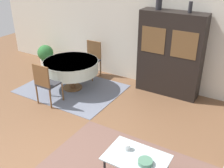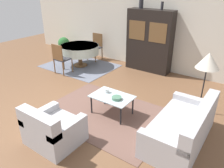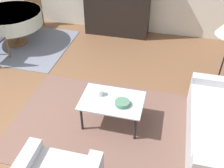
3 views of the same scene
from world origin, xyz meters
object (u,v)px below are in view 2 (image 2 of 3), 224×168
Objects in this scene: armchair at (53,130)px; bowl at (117,98)px; coffee_table at (112,98)px; potted_plant at (64,45)px; couch at (183,128)px; floor_lamp at (208,62)px; display_cabinet at (149,41)px; vase_tall at (141,4)px; cup at (107,90)px; dining_table at (80,49)px; dining_chair_far at (96,45)px; dining_chair_near at (60,57)px; vase_short at (162,6)px.

armchair is 1.47m from bowl.
bowl is at bearing -20.58° from coffee_table.
couch is at bearing -24.38° from potted_plant.
floor_lamp reaches higher than potted_plant.
display_cabinet is 9.50× the size of bowl.
vase_tall reaches higher than couch.
cup is at bearing -147.33° from floor_lamp.
cup is at bearing 159.76° from coffee_table.
cup is (-0.20, 0.07, 0.10)m from coffee_table.
floor_lamp is 6.82× the size of bowl.
dining_table reaches higher than potted_plant.
dining_chair_far is at bearing -175.89° from display_cabinet.
armchair is 4.47m from display_cabinet.
floor_lamp is at bearing 32.67° from cup.
couch is 0.89× the size of display_cabinet.
vase_short is (2.46, 1.94, 1.53)m from dining_chair_near.
dining_chair_near is at bearing -90.00° from dining_table.
coffee_table is 0.64× the size of floor_lamp.
dining_chair_near is at bearing -45.77° from potted_plant.
display_cabinet reaches higher than cup.
couch is 4.35m from vase_tall.
display_cabinet is at bearing -179.84° from vase_short.
bowl is at bearing -69.39° from vase_tall.
coffee_table is 0.93× the size of dining_chair_near.
vase_tall reaches higher than cup.
dining_table reaches higher than bowl.
vase_tall is at bearing 108.19° from coffee_table.
dining_table is (-4.34, 1.94, 0.31)m from couch.
vase_short is (-0.07, 2.89, 1.59)m from cup.
vase_tall reaches higher than dining_chair_near.
bowl is (2.90, -1.98, -0.12)m from dining_table.
dining_table is at bearing -153.88° from display_cabinet.
vase_tall is at bearing 98.51° from armchair.
cup is 4.89m from potted_plant.
dining_chair_near reaches higher than couch.
dining_chair_far is 2.35m from vase_tall.
display_cabinet is 3.80m from potted_plant.
couch is 8.48× the size of bowl.
armchair is 4.81m from vase_tall.
couch is 1.94× the size of coffee_table.
potted_plant is at bearing 148.36° from coffee_table.
armchair is at bearing -94.33° from cup.
floor_lamp is (2.20, -1.74, 0.23)m from display_cabinet.
armchair reaches higher than bowl.
dining_chair_far is 9.81× the size of cup.
floor_lamp is 2.06m from bowl.
dining_table is (-2.42, 3.36, 0.31)m from armchair.
dining_table is at bearing 143.96° from cup.
dining_chair_far is 4.16× the size of vase_short.
armchair is at bearing -45.63° from potted_plant.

